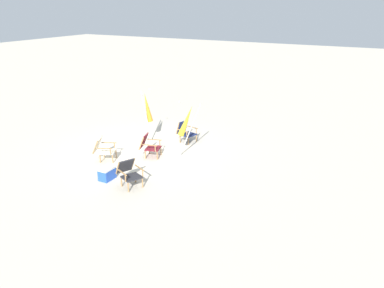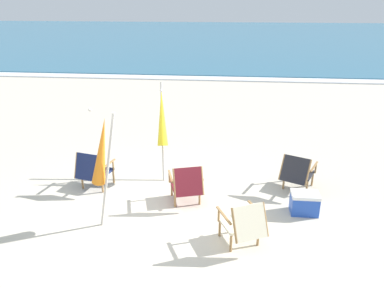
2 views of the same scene
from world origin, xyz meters
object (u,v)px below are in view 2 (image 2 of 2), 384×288
at_px(beach_chair_front_left, 187,184).
at_px(beach_chair_front_right, 297,172).
at_px(beach_chair_mid_center, 244,223).
at_px(cooler_box, 304,203).
at_px(beach_chair_back_left, 93,170).
at_px(umbrella_furled_yellow, 162,119).
at_px(umbrella_furled_orange, 102,153).

distance_m(beach_chair_front_left, beach_chair_front_right, 2.25).
bearing_deg(beach_chair_mid_center, beach_chair_front_left, 130.39).
xyz_separation_m(beach_chair_front_left, cooler_box, (2.15, -0.10, -0.23)).
xyz_separation_m(beach_chair_front_left, beach_chair_mid_center, (1.02, -1.20, -0.00)).
bearing_deg(beach_chair_back_left, cooler_box, -7.01).
distance_m(beach_chair_mid_center, beach_chair_back_left, 3.36).
bearing_deg(beach_chair_back_left, beach_chair_mid_center, -28.43).
distance_m(beach_chair_front_right, umbrella_furled_yellow, 2.94).
distance_m(beach_chair_front_left, umbrella_furled_orange, 1.79).
distance_m(umbrella_furled_orange, cooler_box, 3.67).
height_order(beach_chair_mid_center, umbrella_furled_orange, umbrella_furled_orange).
height_order(umbrella_furled_yellow, cooler_box, umbrella_furled_yellow).
height_order(beach_chair_front_left, umbrella_furled_yellow, umbrella_furled_yellow).
distance_m(beach_chair_front_left, cooler_box, 2.16).
bearing_deg(umbrella_furled_yellow, beach_chair_front_right, -8.98).
height_order(beach_chair_back_left, umbrella_furled_orange, umbrella_furled_orange).
distance_m(beach_chair_mid_center, umbrella_furled_orange, 2.47).
distance_m(beach_chair_back_left, umbrella_furled_yellow, 1.74).
xyz_separation_m(beach_chair_front_left, beach_chair_back_left, (-1.94, 0.40, 0.00)).
relative_size(beach_chair_mid_center, umbrella_furled_orange, 0.43).
relative_size(umbrella_furled_orange, cooler_box, 4.27).
bearing_deg(beach_chair_front_right, umbrella_furled_orange, -154.55).
height_order(beach_chair_front_right, cooler_box, beach_chair_front_right).
bearing_deg(beach_chair_mid_center, umbrella_furled_orange, 171.80).
bearing_deg(cooler_box, beach_chair_front_right, 91.21).
relative_size(beach_chair_mid_center, cooler_box, 1.82).
bearing_deg(umbrella_furled_orange, beach_chair_front_right, 25.45).
xyz_separation_m(beach_chair_back_left, umbrella_furled_yellow, (1.30, 0.77, 0.87)).
relative_size(beach_chair_back_left, cooler_box, 1.68).
bearing_deg(beach_chair_back_left, beach_chair_front_left, -11.75).
relative_size(beach_chair_front_left, umbrella_furled_orange, 0.40).
distance_m(beach_chair_mid_center, cooler_box, 1.59).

